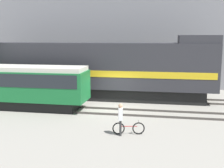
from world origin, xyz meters
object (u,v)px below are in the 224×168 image
Objects in this scene: freight_locomotive at (88,69)px; bicycle at (129,128)px; person at (120,116)px; streetcar at (9,84)px.

bicycle is at bearing -62.04° from freight_locomotive.
bicycle is (4.47, -8.43, -2.10)m from freight_locomotive.
bicycle is at bearing 29.55° from person.
bicycle is 0.99× the size of person.
streetcar is at bearing 153.48° from person.
person is at bearing -150.45° from bicycle.
streetcar is 10.22m from bicycle.
freight_locomotive is at bearing 115.19° from person.
streetcar reaches higher than person.
freight_locomotive is 9.77m from bicycle.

